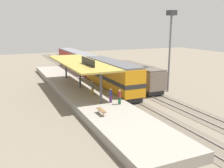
# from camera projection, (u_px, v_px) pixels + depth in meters

# --- Properties ---
(ground_plane) EXTENTS (120.00, 120.00, 0.00)m
(ground_plane) POSITION_uv_depth(u_px,v_px,m) (122.00, 89.00, 39.05)
(ground_plane) COLOR #706656
(track_near) EXTENTS (3.20, 110.00, 0.16)m
(track_near) POSITION_uv_depth(u_px,v_px,m) (110.00, 91.00, 38.25)
(track_near) COLOR #5F5649
(track_near) RESTS_ON ground
(track_far) EXTENTS (3.20, 110.00, 0.16)m
(track_far) POSITION_uv_depth(u_px,v_px,m) (136.00, 88.00, 40.09)
(track_far) COLOR #5F5649
(track_far) RESTS_ON ground
(platform) EXTENTS (6.00, 44.00, 0.90)m
(platform) POSITION_uv_depth(u_px,v_px,m) (80.00, 91.00, 36.31)
(platform) COLOR gray
(platform) RESTS_ON ground
(station_canopy) EXTENTS (5.20, 18.00, 4.70)m
(station_canopy) POSITION_uv_depth(u_px,v_px,m) (80.00, 63.00, 35.32)
(station_canopy) COLOR #47474C
(station_canopy) RESTS_ON platform
(platform_bench) EXTENTS (0.44, 1.70, 0.50)m
(platform_bench) POSITION_uv_depth(u_px,v_px,m) (101.00, 110.00, 25.29)
(platform_bench) COLOR #333338
(platform_bench) RESTS_ON platform
(locomotive) EXTENTS (2.93, 14.43, 4.44)m
(locomotive) POSITION_uv_depth(u_px,v_px,m) (112.00, 76.00, 37.10)
(locomotive) COLOR #28282D
(locomotive) RESTS_ON track_near
(passenger_carriage_single) EXTENTS (2.90, 20.00, 4.24)m
(passenger_carriage_single) POSITION_uv_depth(u_px,v_px,m) (77.00, 61.00, 53.12)
(passenger_carriage_single) COLOR #28282D
(passenger_carriage_single) RESTS_ON track_near
(freight_car) EXTENTS (2.80, 12.00, 3.54)m
(freight_car) POSITION_uv_depth(u_px,v_px,m) (137.00, 76.00, 39.60)
(freight_car) COLOR #28282D
(freight_car) RESTS_ON track_far
(light_mast) EXTENTS (1.10, 1.10, 11.70)m
(light_mast) POSITION_uv_depth(u_px,v_px,m) (171.00, 34.00, 36.08)
(light_mast) COLOR slate
(light_mast) RESTS_ON ground
(person_waiting) EXTENTS (0.34, 0.34, 1.71)m
(person_waiting) POSITION_uv_depth(u_px,v_px,m) (92.00, 87.00, 32.93)
(person_waiting) COLOR olive
(person_waiting) RESTS_ON platform
(person_walking) EXTENTS (0.34, 0.34, 1.71)m
(person_walking) POSITION_uv_depth(u_px,v_px,m) (111.00, 95.00, 29.10)
(person_walking) COLOR #663375
(person_walking) RESTS_ON platform
(person_boarding) EXTENTS (0.34, 0.34, 1.71)m
(person_boarding) POSITION_uv_depth(u_px,v_px,m) (120.00, 96.00, 28.43)
(person_boarding) COLOR #23603D
(person_boarding) RESTS_ON platform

